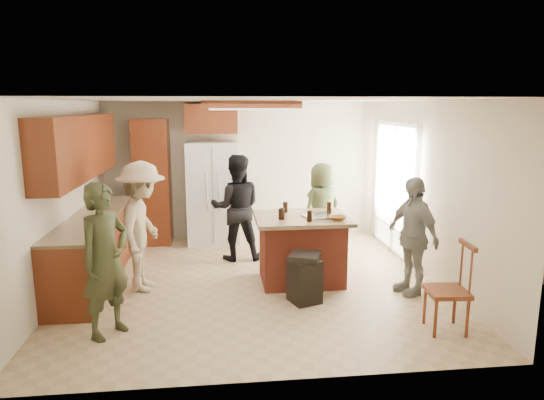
{
  "coord_description": "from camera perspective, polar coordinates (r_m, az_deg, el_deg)",
  "views": [
    {
      "loc": [
        -0.45,
        -6.43,
        2.43
      ],
      "look_at": [
        0.28,
        0.06,
        1.15
      ],
      "focal_mm": 32.0,
      "sensor_mm": 36.0,
      "label": 1
    }
  ],
  "objects": [
    {
      "name": "trash_bin",
      "position": [
        6.13,
        3.86,
        -9.09
      ],
      "size": [
        0.46,
        0.46,
        0.63
      ],
      "color": "black",
      "rests_on": "ground"
    },
    {
      "name": "person_behind_left",
      "position": [
        7.67,
        -4.22,
        -0.89
      ],
      "size": [
        0.83,
        0.52,
        1.68
      ],
      "primitive_type": "imported",
      "rotation": [
        0.0,
        0.0,
        3.12
      ],
      "color": "black",
      "rests_on": "ground"
    },
    {
      "name": "person_side_right",
      "position": [
        6.54,
        16.16,
        -4.05
      ],
      "size": [
        0.71,
        1.0,
        1.54
      ],
      "primitive_type": "imported",
      "rotation": [
        0.0,
        0.0,
        -1.27
      ],
      "color": "gray",
      "rests_on": "ground"
    },
    {
      "name": "left_cabinetry",
      "position": [
        7.21,
        -20.66,
        -1.44
      ],
      "size": [
        0.64,
        3.0,
        2.3
      ],
      "color": "maroon",
      "rests_on": "ground"
    },
    {
      "name": "person_counter",
      "position": [
        6.59,
        -15.02,
        -3.06
      ],
      "size": [
        0.62,
        1.16,
        1.73
      ],
      "primitive_type": "imported",
      "rotation": [
        0.0,
        0.0,
        1.48
      ],
      "color": "tan",
      "rests_on": "ground"
    },
    {
      "name": "spindle_chair",
      "position": [
        5.67,
        20.08,
        -10.04
      ],
      "size": [
        0.45,
        0.45,
        0.99
      ],
      "color": "maroon",
      "rests_on": "ground"
    },
    {
      "name": "back_wall_units",
      "position": [
        8.74,
        -12.19,
        3.94
      ],
      "size": [
        1.8,
        0.6,
        2.45
      ],
      "color": "maroon",
      "rests_on": "ground"
    },
    {
      "name": "kitchen_island",
      "position": [
        6.78,
        3.47,
        -5.7
      ],
      "size": [
        1.28,
        1.03,
        0.93
      ],
      "color": "#973726",
      "rests_on": "ground"
    },
    {
      "name": "refrigerator",
      "position": [
        8.68,
        -6.97,
        0.86
      ],
      "size": [
        0.9,
        0.76,
        1.8
      ],
      "color": "white",
      "rests_on": "ground"
    },
    {
      "name": "island_items",
      "position": [
        6.6,
        5.18,
        -1.73
      ],
      "size": [
        0.9,
        0.69,
        0.15
      ],
      "color": "silver",
      "rests_on": "kitchen_island"
    },
    {
      "name": "room_shell",
      "position": [
        9.53,
        24.1,
        0.68
      ],
      "size": [
        8.0,
        5.2,
        5.0
      ],
      "color": "tan",
      "rests_on": "ground"
    },
    {
      "name": "person_behind_right",
      "position": [
        8.19,
        5.92,
        -0.83
      ],
      "size": [
        0.87,
        0.75,
        1.5
      ],
      "primitive_type": "imported",
      "rotation": [
        0.0,
        0.0,
        3.6
      ],
      "color": "#394327",
      "rests_on": "ground"
    },
    {
      "name": "person_front_left",
      "position": [
        5.41,
        -19.0,
        -6.75
      ],
      "size": [
        0.72,
        0.75,
        1.66
      ],
      "primitive_type": "imported",
      "rotation": [
        0.0,
        0.0,
        0.93
      ],
      "color": "#343921",
      "rests_on": "ground"
    }
  ]
}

